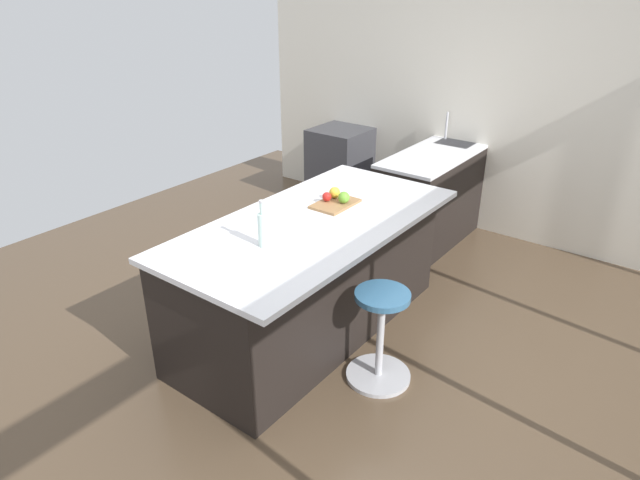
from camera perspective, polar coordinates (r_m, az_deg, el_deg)
name	(u,v)px	position (r m, az deg, el deg)	size (l,w,h in m)	color
ground_plane	(323,343)	(4.23, 0.35, -10.50)	(7.07, 7.07, 0.00)	brown
interior_partition_left	(488,101)	(5.93, 16.81, 13.48)	(0.12, 5.36, 2.69)	silver
sink_cabinet	(444,189)	(5.94, 12.58, 5.14)	(1.94, 0.60, 1.20)	black
oven_range	(340,167)	(6.56, 2.07, 7.52)	(0.60, 0.61, 0.89)	#38383D
kitchen_island	(310,275)	(4.15, -1.07, -3.60)	(2.28, 1.12, 0.92)	black
stool_by_window	(380,339)	(3.76, 6.17, -10.04)	(0.44, 0.44, 0.67)	#B7B7BC
cutting_board	(335,204)	(4.18, 1.56, 3.72)	(0.36, 0.24, 0.02)	olive
apple_green	(344,197)	(4.16, 2.45, 4.37)	(0.09, 0.09, 0.09)	#609E2D
apple_yellow	(335,192)	(4.26, 1.51, 4.89)	(0.09, 0.09, 0.09)	gold
apple_red	(327,197)	(4.19, 0.71, 4.45)	(0.07, 0.07, 0.07)	red
water_bottle	(263,228)	(3.52, -5.87, 1.19)	(0.06, 0.06, 0.31)	silver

